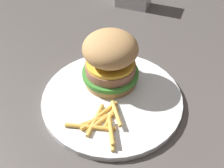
# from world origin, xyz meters

# --- Properties ---
(ground_plane) EXTENTS (1.60, 1.60, 0.00)m
(ground_plane) POSITION_xyz_m (0.00, 0.00, 0.00)
(ground_plane) COLOR #47423F
(plate) EXTENTS (0.26, 0.26, 0.01)m
(plate) POSITION_xyz_m (0.02, -0.02, 0.01)
(plate) COLOR silver
(plate) RESTS_ON ground_plane
(sandwich) EXTENTS (0.11, 0.11, 0.11)m
(sandwich) POSITION_xyz_m (-0.01, 0.01, 0.06)
(sandwich) COLOR tan
(sandwich) RESTS_ON plate
(fries_pile) EXTENTS (0.10, 0.09, 0.01)m
(fries_pile) POSITION_xyz_m (0.05, -0.08, 0.02)
(fries_pile) COLOR #E5B251
(fries_pile) RESTS_ON plate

